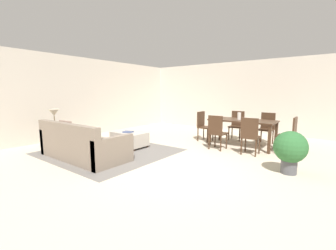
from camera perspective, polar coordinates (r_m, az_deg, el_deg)
ground_plane at (r=4.87m, az=2.16°, el=-9.90°), size 10.80×10.80×0.00m
wall_back at (r=9.19m, az=20.54°, el=6.71°), size 9.00×0.12×2.70m
wall_left at (r=8.34m, az=-22.00°, el=6.52°), size 0.12×11.00×2.70m
area_rug at (r=6.04m, az=-14.65°, el=-6.51°), size 3.00×2.80×0.01m
couch at (r=5.60m, az=-20.90°, el=-4.98°), size 2.24×0.99×0.86m
ottoman_table at (r=6.40m, az=-9.77°, el=-3.36°), size 0.99×0.59×0.42m
side_table at (r=6.83m, az=-26.64°, el=-1.75°), size 0.40×0.40×0.55m
table_lamp at (r=6.77m, az=-26.92°, el=2.62°), size 0.26×0.26×0.53m
dining_table at (r=6.63m, az=18.33°, el=0.48°), size 1.75×0.85×0.76m
dining_chair_near_left at (r=6.08m, az=12.24°, el=-1.36°), size 0.42×0.42×0.92m
dining_chair_near_right at (r=5.79m, az=20.08°, el=-2.16°), size 0.41×0.41×0.92m
dining_chair_far_left at (r=7.57m, az=17.04°, el=0.33°), size 0.43×0.43×0.92m
dining_chair_far_right at (r=7.29m, az=23.72°, el=-0.30°), size 0.42×0.42×0.92m
dining_chair_head_east at (r=6.34m, az=28.51°, el=-1.80°), size 0.41×0.41×0.92m
dining_chair_head_west at (r=7.18m, az=8.94°, el=0.18°), size 0.42×0.42×0.92m
vase_centerpiece at (r=6.60m, az=17.58°, el=2.17°), size 0.10×0.10×0.20m
book_on_ottoman at (r=6.30m, az=-10.07°, el=-1.72°), size 0.31×0.27×0.03m
potted_plant at (r=4.78m, az=28.56°, el=-5.29°), size 0.60×0.60×0.81m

